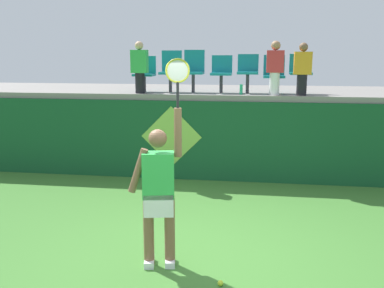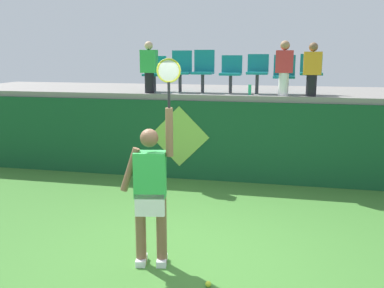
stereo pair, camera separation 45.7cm
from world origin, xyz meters
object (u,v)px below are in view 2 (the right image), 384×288
tennis_player (151,190)px  water_bottle (250,90)px  stadium_chair_5 (284,73)px  stadium_chair_1 (181,69)px  spectator_1 (312,69)px  spectator_0 (149,67)px  stadium_chair_2 (203,69)px  stadium_chair_3 (231,71)px  stadium_chair_0 (155,72)px  spectator_2 (284,67)px  tennis_ball (208,284)px  stadium_chair_4 (258,71)px  stadium_chair_6 (311,71)px

tennis_player → water_bottle: 4.21m
water_bottle → stadium_chair_5: size_ratio=0.26×
stadium_chair_1 → spectator_1: size_ratio=0.86×
stadium_chair_1 → spectator_0: size_ratio=0.83×
stadium_chair_1 → stadium_chair_2: (0.50, 0.00, 0.01)m
stadium_chair_3 → spectator_0: spectator_0 is taller
tennis_player → stadium_chair_2: stadium_chair_2 is taller
stadium_chair_3 → stadium_chair_5: bearing=0.4°
stadium_chair_2 → stadium_chair_0: bearing=-179.6°
stadium_chair_5 → spectator_0: spectator_0 is taller
stadium_chair_0 → spectator_2: (2.78, -0.41, 0.13)m
tennis_ball → stadium_chair_2: bearing=101.6°
stadium_chair_1 → stadium_chair_4: 1.66m
tennis_player → spectator_1: 4.69m
tennis_player → stadium_chair_6: (2.03, 4.44, 1.27)m
water_bottle → spectator_1: size_ratio=0.20×
stadium_chair_4 → spectator_0: spectator_0 is taller
spectator_0 → stadium_chair_2: bearing=22.0°
water_bottle → stadium_chair_1: (-1.54, 0.42, 0.39)m
tennis_player → stadium_chair_2: 4.64m
tennis_ball → spectator_0: 5.39m
spectator_0 → spectator_2: bearing=0.4°
stadium_chair_1 → stadium_chair_2: size_ratio=0.99×
stadium_chair_3 → spectator_2: 1.18m
spectator_2 → tennis_ball: bearing=-99.0°
water_bottle → stadium_chair_0: stadium_chair_0 is taller
stadium_chair_2 → stadium_chair_6: size_ratio=1.10×
stadium_chair_3 → stadium_chair_6: 1.64m
stadium_chair_4 → spectator_1: 1.16m
stadium_chair_2 → stadium_chair_5: size_ratio=1.13×
tennis_player → stadium_chair_0: (-1.29, 4.44, 1.22)m
stadium_chair_3 → stadium_chair_5: 1.10m
stadium_chair_4 → stadium_chair_6: bearing=0.0°
tennis_ball → stadium_chair_2: (-1.00, 4.85, 2.24)m
stadium_chair_6 → spectator_2: bearing=-142.7°
stadium_chair_1 → spectator_0: (-0.58, -0.44, 0.06)m
stadium_chair_1 → spectator_2: (2.20, -0.42, 0.06)m
stadium_chair_3 → stadium_chair_4: bearing=-0.1°
tennis_ball → stadium_chair_6: bearing=75.6°
stadium_chair_1 → spectator_1: bearing=-9.1°
tennis_player → spectator_2: spectator_2 is taller
tennis_ball → stadium_chair_5: 5.35m
stadium_chair_2 → spectator_1: size_ratio=0.87×
stadium_chair_4 → spectator_2: size_ratio=0.76×
water_bottle → stadium_chair_6: (1.20, 0.41, 0.37)m
tennis_ball → stadium_chair_4: size_ratio=0.08×
tennis_player → stadium_chair_4: (0.95, 4.44, 1.27)m
stadium_chair_0 → tennis_player: bearing=-73.8°
stadium_chair_3 → spectator_2: spectator_2 is taller
tennis_ball → stadium_chair_3: size_ratio=0.08×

